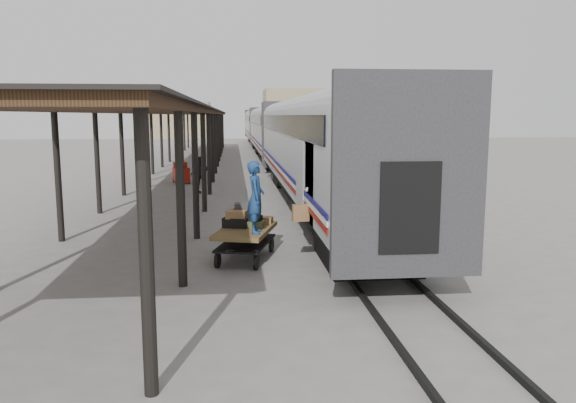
{
  "coord_description": "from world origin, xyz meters",
  "views": [
    {
      "loc": [
        -0.18,
        -14.4,
        3.82
      ],
      "look_at": [
        1.16,
        -0.7,
        1.7
      ],
      "focal_mm": 35.0,
      "sensor_mm": 36.0,
      "label": 1
    }
  ],
  "objects_px": {
    "porter": "(256,197)",
    "pedestrian": "(201,175)",
    "luggage_tug": "(181,174)",
    "baggage_cart": "(246,236)"
  },
  "relations": [
    {
      "from": "porter",
      "to": "pedestrian",
      "type": "distance_m",
      "value": 13.87
    },
    {
      "from": "porter",
      "to": "pedestrian",
      "type": "xyz_separation_m",
      "value": [
        -2.13,
        13.68,
        -0.85
      ]
    },
    {
      "from": "luggage_tug",
      "to": "porter",
      "type": "bearing_deg",
      "value": -93.49
    },
    {
      "from": "baggage_cart",
      "to": "pedestrian",
      "type": "distance_m",
      "value": 13.17
    },
    {
      "from": "luggage_tug",
      "to": "pedestrian",
      "type": "xyz_separation_m",
      "value": [
        1.39,
        -4.49,
        0.39
      ]
    },
    {
      "from": "baggage_cart",
      "to": "pedestrian",
      "type": "relative_size",
      "value": 1.43
    },
    {
      "from": "pedestrian",
      "to": "porter",
      "type": "bearing_deg",
      "value": 115.21
    },
    {
      "from": "baggage_cart",
      "to": "luggage_tug",
      "type": "height_order",
      "value": "luggage_tug"
    },
    {
      "from": "porter",
      "to": "pedestrian",
      "type": "bearing_deg",
      "value": 13.1
    },
    {
      "from": "luggage_tug",
      "to": "pedestrian",
      "type": "relative_size",
      "value": 0.8
    }
  ]
}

